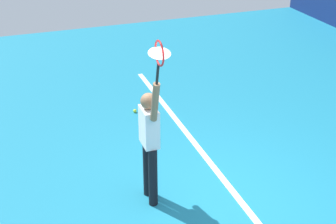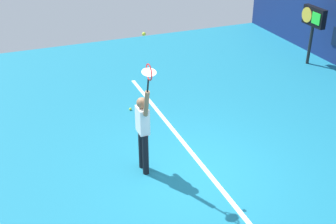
# 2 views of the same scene
# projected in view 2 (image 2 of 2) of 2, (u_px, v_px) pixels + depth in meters

# --- Properties ---
(ground_plane) EXTENTS (18.00, 18.00, 0.00)m
(ground_plane) POSITION_uv_depth(u_px,v_px,m) (193.00, 172.00, 9.30)
(ground_plane) COLOR teal
(court_baseline) EXTENTS (10.00, 0.10, 0.01)m
(court_baseline) POSITION_uv_depth(u_px,v_px,m) (205.00, 169.00, 9.39)
(court_baseline) COLOR white
(court_baseline) RESTS_ON ground_plane
(tennis_player) EXTENTS (0.63, 0.31, 1.98)m
(tennis_player) POSITION_uv_depth(u_px,v_px,m) (143.00, 128.00, 8.91)
(tennis_player) COLOR black
(tennis_player) RESTS_ON ground_plane
(tennis_racket) EXTENTS (0.38, 0.27, 0.63)m
(tennis_racket) POSITION_uv_depth(u_px,v_px,m) (149.00, 74.00, 7.91)
(tennis_racket) COLOR black
(tennis_ball) EXTENTS (0.07, 0.07, 0.07)m
(tennis_ball) POSITION_uv_depth(u_px,v_px,m) (144.00, 34.00, 8.03)
(tennis_ball) COLOR #CCE033
(scoreboard_clock) EXTENTS (0.96, 0.20, 1.88)m
(scoreboard_clock) POSITION_uv_depth(u_px,v_px,m) (314.00, 20.00, 14.10)
(scoreboard_clock) COLOR black
(scoreboard_clock) RESTS_ON ground_plane
(spare_ball) EXTENTS (0.07, 0.07, 0.07)m
(spare_ball) POSITION_uv_depth(u_px,v_px,m) (130.00, 109.00, 11.78)
(spare_ball) COLOR #CCE033
(spare_ball) RESTS_ON ground_plane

